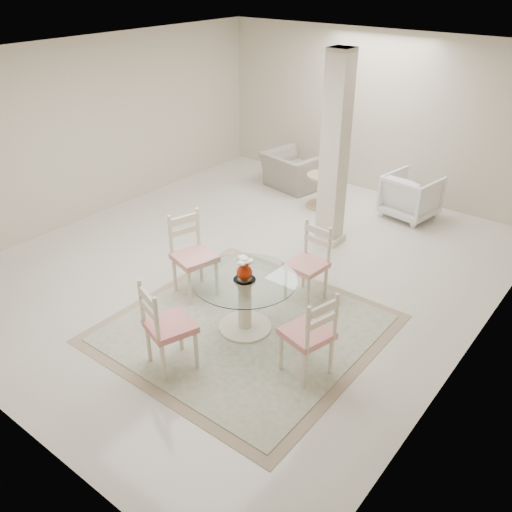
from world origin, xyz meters
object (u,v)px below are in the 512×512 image
Objects in this scene: dining_chair_east at (312,330)px; dining_chair_north at (310,257)px; dining_table at (245,304)px; side_table at (322,192)px; dining_chair_south at (163,321)px; recliner_taupe at (293,170)px; armchair_white at (411,196)px; dining_chair_west at (191,249)px; red_vase at (244,268)px; column at (335,152)px.

dining_chair_north is at bearing -131.49° from dining_chair_east.
dining_table is 3.64m from side_table.
dining_table is at bearing -82.81° from dining_chair_south.
dining_table is 1.04× the size of dining_chair_south.
recliner_taupe is at bearing 154.76° from side_table.
dining_table is 3.98m from armchair_white.
recliner_taupe is 1.27× the size of armchair_white.
red_vase is at bearing -85.58° from dining_chair_west.
column is 3.48× the size of armchair_white.
dining_chair_east is (1.00, -0.21, 0.23)m from dining_table.
armchair_white is (-0.02, 2.98, -0.20)m from dining_chair_north.
red_vase is at bearing 96.51° from armchair_white.
dining_chair_north is at bearing 78.91° from dining_table.
dining_chair_south is at bearing -78.15° from side_table.
red_vase is at bearing -80.85° from column.
dining_chair_east is 1.37× the size of armchair_white.
dining_chair_south is (-0.41, -2.00, 0.02)m from dining_chair_north.
dining_chair_west is 1.47× the size of armchair_white.
armchair_white reaches higher than side_table.
side_table is (-0.93, 4.45, -0.32)m from dining_chair_south.
recliner_taupe is at bearing 31.87° from dining_chair_west.
column is at bearing 0.93° from dining_chair_west.
red_vase is 0.24× the size of dining_chair_south.
dining_chair_north is (0.59, -1.44, -0.80)m from column.
dining_chair_south reaches higher than dining_chair_north.
column reaches higher than recliner_taupe.
dining_chair_south is (0.79, -1.21, -0.03)m from dining_chair_west.
dining_chair_south is at bearing -130.57° from dining_chair_west.
column is at bearing -67.79° from dining_chair_south.
column reaches higher than dining_chair_north.
side_table is (-1.15, 3.46, -0.08)m from dining_table.
armchair_white reaches higher than recliner_taupe.
column is 2.36× the size of dining_chair_west.
red_vase reaches higher than dining_table.
dining_chair_south is 4.99m from armchair_white.
red_vase is at bearing -71.62° from side_table.
dining_chair_west reaches higher than dining_chair_north.
red_vase is 0.25× the size of dining_chair_north.
dining_chair_south is at bearing -96.34° from dining_chair_north.
column is 3.52m from dining_chair_south.
side_table is (-0.15, 3.25, -0.34)m from dining_chair_west.
dining_chair_north is at bearing -67.77° from column.
column is 2.53× the size of dining_chair_east.
dining_chair_west is at bearing -141.43° from dining_chair_north.
recliner_taupe reaches higher than side_table.
dining_chair_west reaches higher than recliner_taupe.
red_vase is 0.25× the size of dining_chair_east.
dining_chair_east is 2.04m from dining_chair_west.
red_vase is 4.00m from armchair_white.
dining_chair_north is (-0.80, 1.21, -0.01)m from dining_chair_east.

